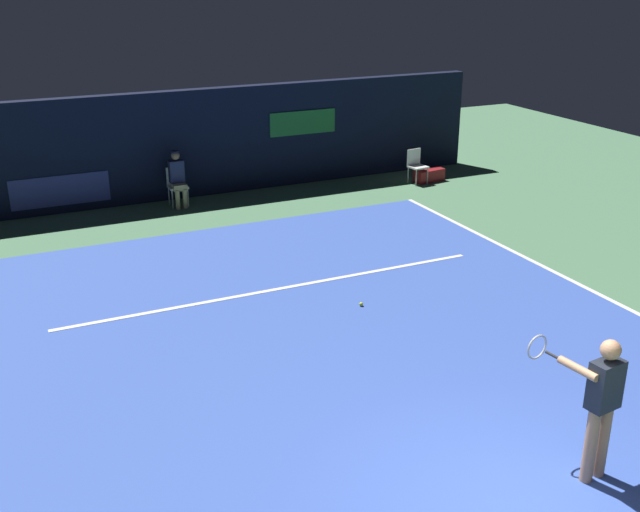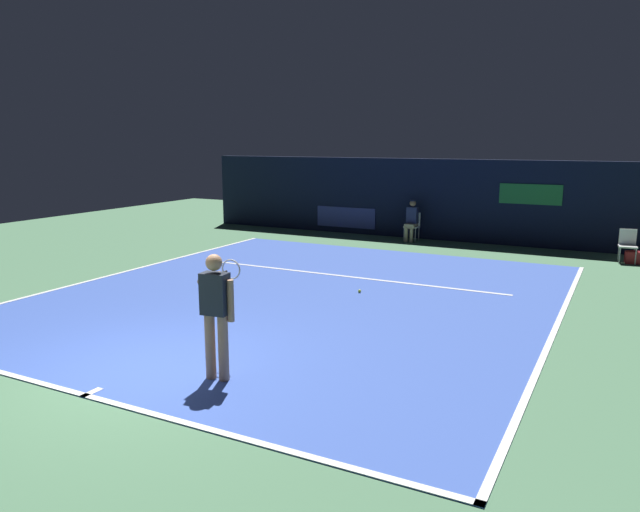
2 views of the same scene
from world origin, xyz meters
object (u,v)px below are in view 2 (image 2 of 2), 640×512
(courtside_chair_near, at_px, (628,244))
(line_judge_on_chair, at_px, (412,220))
(tennis_player, at_px, (216,309))
(tennis_ball, at_px, (360,291))

(courtside_chair_near, bearing_deg, line_judge_on_chair, 174.08)
(tennis_player, xyz_separation_m, courtside_chair_near, (4.78, 11.36, -0.49))
(tennis_player, height_order, tennis_ball, tennis_player)
(line_judge_on_chair, height_order, courtside_chair_near, line_judge_on_chair)
(courtside_chair_near, xyz_separation_m, tennis_ball, (-4.95, -6.24, -0.46))
(line_judge_on_chair, height_order, tennis_ball, line_judge_on_chair)
(line_judge_on_chair, xyz_separation_m, courtside_chair_near, (6.18, -0.64, -0.18))
(tennis_player, bearing_deg, tennis_ball, 91.94)
(tennis_player, height_order, line_judge_on_chair, tennis_player)
(tennis_player, distance_m, tennis_ball, 5.21)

